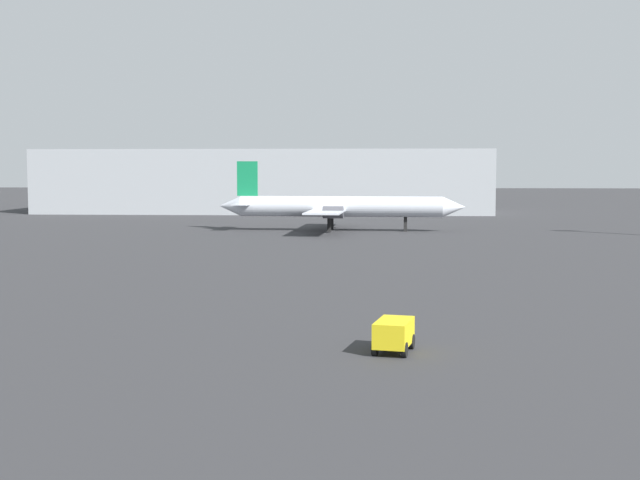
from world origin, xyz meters
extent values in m
cylinder|color=silver|center=(-4.68, 89.73, 2.86)|extent=(23.69, 3.60, 2.39)
cone|color=silver|center=(8.42, 89.05, 2.86)|extent=(2.75, 2.52, 2.39)
cone|color=silver|center=(-17.78, 90.40, 2.86)|extent=(2.75, 2.52, 2.39)
cube|color=silver|center=(-5.86, 89.79, 2.50)|extent=(4.94, 20.95, 0.18)
cube|color=silver|center=(-16.08, 90.31, 3.10)|extent=(2.17, 6.52, 0.12)
cube|color=#147F4C|center=(-15.70, 90.29, 6.09)|extent=(2.46, 0.36, 4.07)
cylinder|color=#4C4C54|center=(-4.95, 93.69, 2.38)|extent=(2.37, 1.50, 1.38)
cylinder|color=#4C4C54|center=(-5.35, 85.81, 2.38)|extent=(2.37, 1.50, 1.38)
cube|color=black|center=(2.86, 89.34, 0.83)|extent=(0.40, 0.40, 1.67)
cube|color=black|center=(-5.78, 91.32, 0.83)|extent=(0.40, 0.40, 1.67)
cube|color=black|center=(-5.94, 88.26, 0.83)|extent=(0.40, 0.40, 1.67)
cube|color=gold|center=(0.05, 23.96, 0.80)|extent=(1.77, 2.62, 1.00)
cylinder|color=black|center=(-0.34, 24.91, 0.30)|extent=(0.32, 0.63, 0.60)
cylinder|color=black|center=(0.80, 24.66, 0.30)|extent=(0.32, 0.63, 0.60)
cylinder|color=black|center=(-0.69, 23.26, 0.30)|extent=(0.32, 0.63, 0.60)
cylinder|color=black|center=(0.45, 23.02, 0.30)|extent=(0.32, 0.63, 0.60)
cube|color=#999EA3|center=(-18.76, 131.72, 5.14)|extent=(72.93, 20.11, 10.27)
camera|label=1|loc=(-0.76, -10.11, 7.41)|focal=48.13mm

